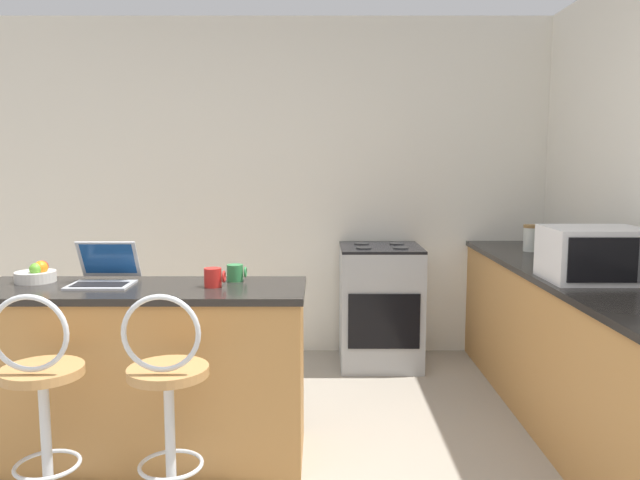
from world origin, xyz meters
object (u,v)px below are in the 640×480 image
bar_stool_far (168,414)px  mug_red (213,277)px  mug_blue (550,242)px  toaster (560,250)px  bar_stool_near (42,414)px  microwave (594,254)px  fruit_bowl (36,274)px  stove_range (380,305)px  mug_green (235,273)px  storage_jar (530,238)px  laptop (104,273)px

bar_stool_far → mug_red: 0.73m
mug_blue → mug_red: bearing=-147.2°
mug_red → mug_blue: size_ratio=1.07×
toaster → bar_stool_near: bearing=-155.5°
microwave → mug_red: microwave is taller
fruit_bowl → stove_range: bearing=35.6°
toaster → mug_green: 1.95m
bar_stool_near → storage_jar: (2.62, 1.78, 0.52)m
toaster → fruit_bowl: bearing=-169.9°
microwave → mug_red: 1.97m
stove_range → fruit_bowl: fruit_bowl is taller
bar_stool_near → storage_jar: size_ratio=5.34×
microwave → stove_range: (-0.98, 1.33, -0.58)m
storage_jar → mug_red: bearing=-148.0°
laptop → mug_red: bearing=-8.1°
toaster → mug_red: bearing=-161.8°
mug_red → storage_jar: storage_jar is taller
bar_stool_near → storage_jar: bearing=34.2°
laptop → stove_range: 2.16m
bar_stool_near → bar_stool_far: bearing=0.0°
bar_stool_near → fruit_bowl: bearing=114.2°
bar_stool_near → toaster: 2.91m
microwave → toaster: bearing=88.4°
fruit_bowl → storage_jar: (2.92, 1.12, 0.05)m
bar_stool_far → storage_jar: 2.80m
laptop → toaster: 2.60m
bar_stool_near → bar_stool_far: size_ratio=1.00×
mug_red → storage_jar: size_ratio=0.57×
stove_range → mug_red: size_ratio=8.58×
microwave → fruit_bowl: (-2.89, -0.04, -0.10)m
bar_stool_near → mug_red: bearing=40.3°
bar_stool_far → microwave: 2.26m
bar_stool_near → laptop: size_ratio=3.22×
bar_stool_far → microwave: bearing=18.8°
microwave → fruit_bowl: microwave is taller
mug_blue → stove_range: bearing=176.2°
microwave → storage_jar: 1.08m
bar_stool_near → mug_blue: (2.83, 1.96, 0.48)m
stove_range → mug_green: size_ratio=8.77×
laptop → storage_jar: laptop is taller
mug_blue → fruit_bowl: size_ratio=0.48×
fruit_bowl → toaster: bearing=10.1°
microwave → stove_range: bearing=126.3°
microwave → bar_stool_far: bearing=-161.2°
bar_stool_far → stove_range: 2.31m
laptop → storage_jar: 2.81m
bar_stool_near → laptop: bearing=83.9°
mug_blue → fruit_bowl: (-3.13, -1.29, -0.00)m
bar_stool_far → storage_jar: size_ratio=5.34×
fruit_bowl → storage_jar: 3.13m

